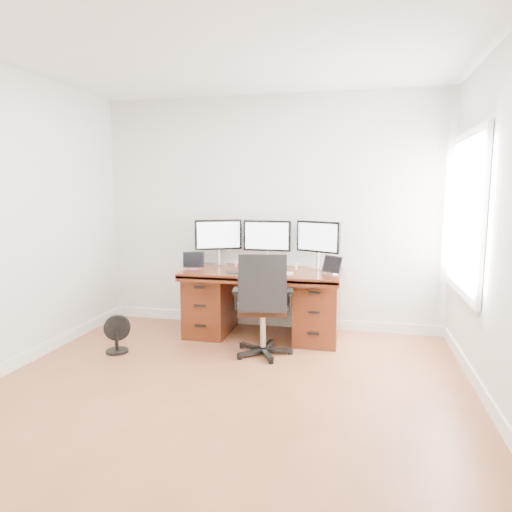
% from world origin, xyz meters
% --- Properties ---
extents(ground, '(4.50, 4.50, 0.00)m').
position_xyz_m(ground, '(0.00, 0.00, 0.00)').
color(ground, brown).
rests_on(ground, ground).
extents(back_wall, '(4.00, 0.10, 2.70)m').
position_xyz_m(back_wall, '(0.00, 2.25, 1.35)').
color(back_wall, silver).
rests_on(back_wall, ground).
extents(desk, '(1.70, 0.80, 0.75)m').
position_xyz_m(desk, '(0.00, 1.83, 0.40)').
color(desk, '#4B1E0F').
rests_on(desk, ground).
extents(office_chair, '(0.64, 0.64, 1.03)m').
position_xyz_m(office_chair, '(0.13, 1.21, 0.34)').
color(office_chair, black).
rests_on(office_chair, ground).
extents(floor_fan, '(0.26, 0.22, 0.38)m').
position_xyz_m(floor_fan, '(-1.32, 0.98, 0.18)').
color(floor_fan, black).
rests_on(floor_fan, ground).
extents(monitor_left, '(0.50, 0.28, 0.53)m').
position_xyz_m(monitor_left, '(-0.58, 2.07, 1.09)').
color(monitor_left, silver).
rests_on(monitor_left, desk).
extents(monitor_center, '(0.55, 0.15, 0.53)m').
position_xyz_m(monitor_center, '(-0.00, 2.07, 1.09)').
color(monitor_center, silver).
rests_on(monitor_center, desk).
extents(monitor_right, '(0.50, 0.29, 0.53)m').
position_xyz_m(monitor_right, '(0.58, 2.07, 1.09)').
color(monitor_right, silver).
rests_on(monitor_right, desk).
extents(tablet_left, '(0.25, 0.14, 0.19)m').
position_xyz_m(tablet_left, '(-0.77, 1.75, 0.84)').
color(tablet_left, silver).
rests_on(tablet_left, desk).
extents(tablet_right, '(0.23, 0.20, 0.19)m').
position_xyz_m(tablet_right, '(0.76, 1.75, 0.84)').
color(tablet_right, silver).
rests_on(tablet_right, desk).
extents(keyboard, '(0.28, 0.19, 0.01)m').
position_xyz_m(keyboard, '(0.05, 1.61, 0.76)').
color(keyboard, white).
rests_on(keyboard, desk).
extents(trackpad, '(0.14, 0.14, 0.01)m').
position_xyz_m(trackpad, '(0.29, 1.65, 0.76)').
color(trackpad, silver).
rests_on(trackpad, desk).
extents(drawing_tablet, '(0.26, 0.22, 0.01)m').
position_xyz_m(drawing_tablet, '(-0.23, 1.59, 0.76)').
color(drawing_tablet, black).
rests_on(drawing_tablet, desk).
extents(phone, '(0.14, 0.11, 0.01)m').
position_xyz_m(phone, '(-0.01, 1.76, 0.76)').
color(phone, black).
rests_on(phone, desk).
extents(figurine_pink, '(0.03, 0.03, 0.07)m').
position_xyz_m(figurine_pink, '(-0.34, 1.95, 0.79)').
color(figurine_pink, pink).
rests_on(figurine_pink, desk).
extents(figurine_brown, '(0.03, 0.03, 0.07)m').
position_xyz_m(figurine_brown, '(-0.23, 1.95, 0.79)').
color(figurine_brown, brown).
rests_on(figurine_brown, desk).
extents(figurine_orange, '(0.03, 0.03, 0.07)m').
position_xyz_m(figurine_orange, '(-0.13, 1.95, 0.79)').
color(figurine_orange, '#FDB063').
rests_on(figurine_orange, desk).
extents(figurine_blue, '(0.03, 0.03, 0.07)m').
position_xyz_m(figurine_blue, '(0.12, 1.95, 0.79)').
color(figurine_blue, '#6B8BE5').
rests_on(figurine_blue, desk).
extents(figurine_purple, '(0.03, 0.03, 0.07)m').
position_xyz_m(figurine_purple, '(0.23, 1.95, 0.79)').
color(figurine_purple, '#A862D2').
rests_on(figurine_purple, desk).
extents(figurine_yellow, '(0.03, 0.03, 0.07)m').
position_xyz_m(figurine_yellow, '(0.36, 1.95, 0.79)').
color(figurine_yellow, '#E5DC7E').
rests_on(figurine_yellow, desk).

